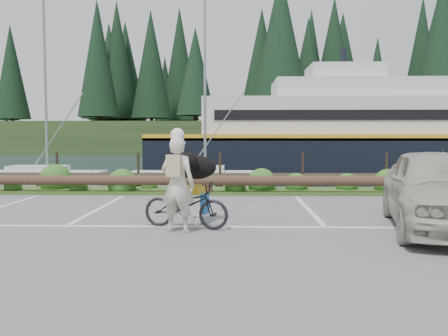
% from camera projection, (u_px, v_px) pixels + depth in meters
% --- Properties ---
extents(ground, '(72.00, 72.00, 0.00)m').
position_uv_depth(ground, '(197.00, 223.00, 9.90)').
color(ground, '#5D5D5F').
extents(harbor_backdrop, '(170.00, 160.00, 30.00)m').
position_uv_depth(harbor_backdrop, '(235.00, 145.00, 88.19)').
color(harbor_backdrop, '#172438').
rests_on(harbor_backdrop, ground).
extents(vegetation_strip, '(34.00, 1.60, 0.10)m').
position_uv_depth(vegetation_strip, '(211.00, 191.00, 15.18)').
color(vegetation_strip, '#3D5B21').
rests_on(vegetation_strip, ground).
extents(log_rail, '(32.00, 0.30, 0.60)m').
position_uv_depth(log_rail, '(210.00, 195.00, 14.49)').
color(log_rail, '#443021').
rests_on(log_rail, ground).
extents(bicycle, '(1.85, 1.05, 0.92)m').
position_uv_depth(bicycle, '(186.00, 205.00, 9.35)').
color(bicycle, black).
rests_on(bicycle, ground).
extents(cyclist, '(0.75, 0.59, 1.82)m').
position_uv_depth(cyclist, '(178.00, 184.00, 8.93)').
color(cyclist, beige).
rests_on(cyclist, ground).
extents(dog, '(0.63, 0.94, 0.50)m').
position_uv_depth(dog, '(196.00, 167.00, 9.84)').
color(dog, black).
rests_on(dog, bicycle).
extents(parked_car, '(2.86, 5.02, 1.61)m').
position_uv_depth(parked_car, '(440.00, 189.00, 9.17)').
color(parked_car, '#B2AA9C').
rests_on(parked_car, ground).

